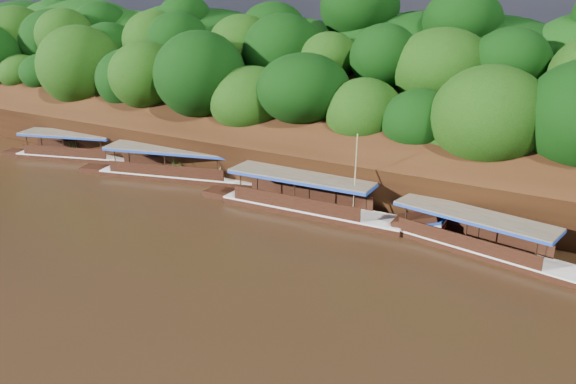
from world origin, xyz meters
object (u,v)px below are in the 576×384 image
object	(u,v)px
boat_1	(323,207)
boat_0	(496,249)
boat_2	(191,173)
boat_3	(85,154)

from	to	relation	value
boat_1	boat_0	bearing A→B (deg)	-5.97
boat_0	boat_2	size ratio (longest dim) A/B	0.87
boat_1	boat_3	xyz separation A→B (m)	(-25.43, 1.07, -0.06)
boat_0	boat_2	world-z (taller)	boat_2
boat_2	boat_3	size ratio (longest dim) A/B	1.20
boat_3	boat_1	bearing A→B (deg)	-20.47
boat_0	boat_1	distance (m)	11.60
boat_1	boat_2	size ratio (longest dim) A/B	0.96
boat_0	boat_3	world-z (taller)	boat_0
boat_2	boat_3	xyz separation A→B (m)	(-12.40, -0.37, -0.03)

